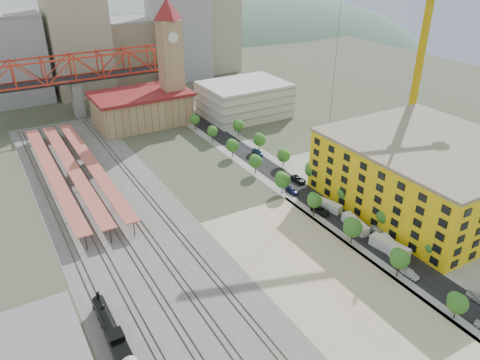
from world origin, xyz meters
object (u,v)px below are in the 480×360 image
construction_building (428,173)px  site_trailer_a (390,247)px  locomotive (111,331)px  clock_tower (170,50)px  site_trailer_b (392,248)px  site_trailer_c (355,224)px  tower_crane (413,40)px  site_trailer_d (327,205)px

construction_building → site_trailer_a: size_ratio=5.01×
locomotive → site_trailer_a: (66.00, -6.42, -0.63)m
clock_tower → site_trailer_b: bearing=-86.0°
site_trailer_c → tower_crane: bearing=40.5°
locomotive → site_trailer_d: size_ratio=2.43×
construction_building → site_trailer_a: (-26.00, -12.35, -8.03)m
site_trailer_d → locomotive: bearing=178.9°
construction_building → site_trailer_b: size_ratio=5.24×
construction_building → site_trailer_d: (-26.00, 11.14, -8.19)m
locomotive → site_trailer_b: 66.38m
site_trailer_b → site_trailer_a: bearing=105.1°
site_trailer_a → site_trailer_d: site_trailer_a is taller
construction_building → clock_tower: bearing=108.8°
clock_tower → construction_building: clock_tower is taller
clock_tower → site_trailer_c: bearing=-85.4°
construction_building → site_trailer_b: 30.17m
construction_building → tower_crane: (21.80, 30.97, 28.87)m
site_trailer_b → site_trailer_c: (0.00, 12.58, -0.07)m
clock_tower → site_trailer_c: 104.41m
site_trailer_b → site_trailer_c: size_ratio=1.05×
site_trailer_a → site_trailer_d: bearing=80.4°
site_trailer_b → site_trailer_c: site_trailer_b is taller
clock_tower → site_trailer_d: 93.35m
site_trailer_c → site_trailer_a: bearing=-82.8°
tower_crane → site_trailer_a: tower_crane is taller
site_trailer_d → site_trailer_b: bearing=-105.6°
construction_building → site_trailer_c: bearing=-179.1°
locomotive → site_trailer_c: size_ratio=2.35×
site_trailer_c → clock_tower: bearing=101.7°
site_trailer_a → construction_building: bearing=15.8°
site_trailer_c → site_trailer_d: 11.56m
site_trailer_d → clock_tower: bearing=79.6°
locomotive → site_trailer_d: 68.18m
clock_tower → site_trailer_a: clock_tower is taller
clock_tower → site_trailer_a: size_ratio=5.15×
construction_building → site_trailer_c: construction_building is taller
clock_tower → locomotive: clock_tower is taller
locomotive → site_trailer_a: 66.31m
tower_crane → site_trailer_a: 74.31m
tower_crane → site_trailer_c: (-47.80, -31.39, -37.02)m
tower_crane → site_trailer_b: (-47.80, -43.97, -36.95)m
clock_tower → locomotive: (-58.00, -105.92, -26.68)m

